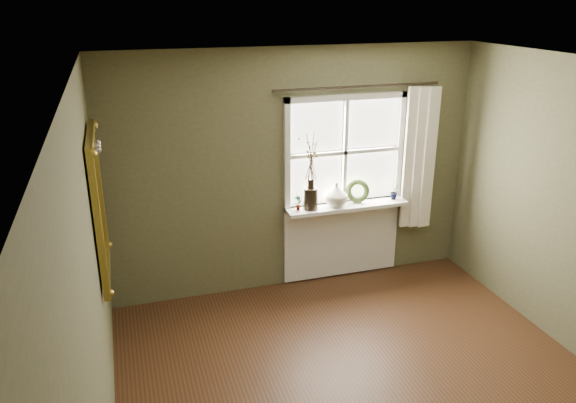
# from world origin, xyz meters

# --- Properties ---
(ceiling) EXTENTS (4.50, 4.50, 0.00)m
(ceiling) POSITION_xyz_m (0.00, 0.00, 2.60)
(ceiling) COLOR silver
(ceiling) RESTS_ON ground
(wall_back) EXTENTS (4.00, 0.10, 2.60)m
(wall_back) POSITION_xyz_m (0.00, 2.30, 1.30)
(wall_back) COLOR brown
(wall_back) RESTS_ON ground
(wall_left) EXTENTS (0.10, 4.50, 2.60)m
(wall_left) POSITION_xyz_m (-2.05, 0.00, 1.30)
(wall_left) COLOR brown
(wall_left) RESTS_ON ground
(window_frame) EXTENTS (1.36, 0.06, 1.24)m
(window_frame) POSITION_xyz_m (0.55, 2.23, 1.48)
(window_frame) COLOR white
(window_frame) RESTS_ON wall_back
(window_sill) EXTENTS (1.36, 0.26, 0.04)m
(window_sill) POSITION_xyz_m (0.55, 2.12, 0.90)
(window_sill) COLOR white
(window_sill) RESTS_ON wall_back
(window_apron) EXTENTS (1.36, 0.04, 0.88)m
(window_apron) POSITION_xyz_m (0.55, 2.23, 0.46)
(window_apron) COLOR white
(window_apron) RESTS_ON ground
(dark_jug) EXTENTS (0.19, 0.19, 0.23)m
(dark_jug) POSITION_xyz_m (0.13, 2.12, 1.04)
(dark_jug) COLOR black
(dark_jug) RESTS_ON window_sill
(cream_vase) EXTENTS (0.33, 0.33, 0.26)m
(cream_vase) POSITION_xyz_m (0.42, 2.12, 1.05)
(cream_vase) COLOR beige
(cream_vase) RESTS_ON window_sill
(wreath) EXTENTS (0.28, 0.19, 0.27)m
(wreath) POSITION_xyz_m (0.69, 2.16, 1.02)
(wreath) COLOR #374820
(wreath) RESTS_ON window_sill
(potted_plant_left) EXTENTS (0.10, 0.09, 0.17)m
(potted_plant_left) POSITION_xyz_m (-0.01, 2.12, 1.00)
(potted_plant_left) COLOR #374820
(potted_plant_left) RESTS_ON window_sill
(potted_plant_right) EXTENTS (0.12, 0.10, 0.18)m
(potted_plant_right) POSITION_xyz_m (1.12, 2.12, 1.01)
(potted_plant_right) COLOR #374820
(potted_plant_right) RESTS_ON window_sill
(curtain) EXTENTS (0.36, 0.12, 1.59)m
(curtain) POSITION_xyz_m (1.39, 2.13, 1.37)
(curtain) COLOR white
(curtain) RESTS_ON wall_back
(curtain_rod) EXTENTS (1.84, 0.03, 0.03)m
(curtain_rod) POSITION_xyz_m (0.65, 2.17, 2.18)
(curtain_rod) COLOR black
(curtain_rod) RESTS_ON wall_back
(gilt_mirror) EXTENTS (0.10, 1.00, 1.19)m
(gilt_mirror) POSITION_xyz_m (-1.96, 1.31, 1.49)
(gilt_mirror) COLOR white
(gilt_mirror) RESTS_ON wall_left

